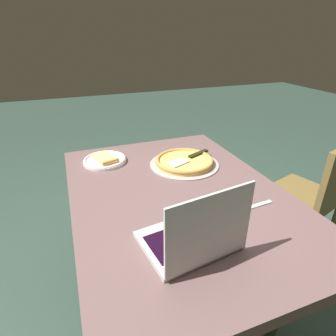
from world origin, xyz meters
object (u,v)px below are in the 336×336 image
at_px(dining_table, 178,205).
at_px(chair_near, 314,193).
at_px(laptop, 194,237).
at_px(pizza_tray, 184,162).
at_px(table_knife, 244,209).
at_px(pizza_plate, 105,160).

height_order(dining_table, chair_near, chair_near).
relative_size(dining_table, chair_near, 1.51).
xyz_separation_m(laptop, pizza_tray, (0.59, -0.23, -0.04)).
height_order(laptop, pizza_tray, laptop).
bearing_deg(chair_near, dining_table, 96.24).
distance_m(laptop, pizza_tray, 0.64).
relative_size(dining_table, laptop, 3.97).
height_order(table_knife, chair_near, chair_near).
relative_size(dining_table, table_knife, 5.36).
bearing_deg(pizza_plate, dining_table, -149.42).
xyz_separation_m(pizza_tray, chair_near, (-0.14, -0.84, -0.30)).
xyz_separation_m(laptop, chair_near, (0.46, -1.08, -0.34)).
bearing_deg(table_knife, pizza_tray, 6.30).
xyz_separation_m(laptop, table_knife, (0.13, -0.28, -0.05)).
relative_size(dining_table, pizza_tray, 3.50).
height_order(pizza_tray, table_knife, pizza_tray).
distance_m(pizza_plate, table_knife, 0.78).
xyz_separation_m(dining_table, pizza_plate, (0.42, 0.25, 0.08)).
distance_m(table_knife, chair_near, 0.90).
relative_size(pizza_plate, pizza_tray, 0.63).
distance_m(dining_table, pizza_plate, 0.50).
height_order(laptop, pizza_plate, laptop).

